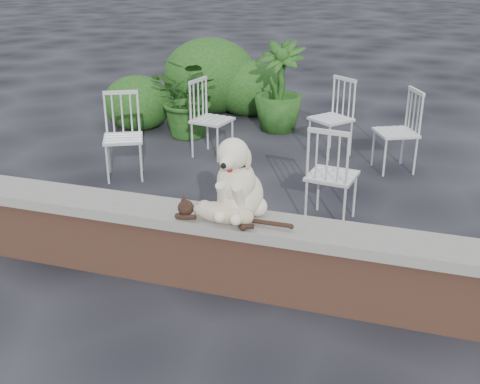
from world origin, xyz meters
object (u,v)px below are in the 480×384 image
(chair_e, at_px, (212,119))
(potted_plant_b, at_px, (279,87))
(chair_b, at_px, (331,118))
(potted_plant_a, at_px, (190,98))
(cat, at_px, (223,211))
(chair_a, at_px, (123,137))
(dog, at_px, (240,175))
(chair_d, at_px, (396,131))
(chair_c, at_px, (332,174))

(chair_e, distance_m, potted_plant_b, 1.41)
(chair_b, bearing_deg, potted_plant_b, 174.38)
(potted_plant_a, relative_size, potted_plant_b, 0.87)
(cat, distance_m, chair_a, 2.67)
(dog, height_order, potted_plant_b, potted_plant_b)
(cat, relative_size, chair_e, 1.07)
(chair_a, distance_m, chair_d, 3.06)
(chair_e, bearing_deg, chair_d, -75.21)
(chair_c, bearing_deg, dog, 78.57)
(chair_c, bearing_deg, chair_d, -98.93)
(chair_d, bearing_deg, cat, -44.41)
(chair_b, relative_size, potted_plant_a, 0.87)
(cat, height_order, chair_a, chair_a)
(chair_e, bearing_deg, cat, -147.44)
(chair_a, height_order, potted_plant_b, potted_plant_b)
(potted_plant_a, bearing_deg, chair_b, -4.43)
(chair_e, xyz_separation_m, potted_plant_a, (-0.55, 0.65, 0.07))
(chair_d, xyz_separation_m, potted_plant_a, (-2.71, 0.49, 0.07))
(chair_b, bearing_deg, potted_plant_a, -146.90)
(chair_e, relative_size, chair_b, 1.00)
(chair_d, relative_size, chair_c, 1.00)
(chair_a, distance_m, chair_c, 2.42)
(chair_a, xyz_separation_m, potted_plant_b, (1.17, 2.31, 0.15))
(chair_b, bearing_deg, chair_c, -42.35)
(cat, xyz_separation_m, chair_c, (0.53, 1.49, -0.20))
(chair_a, relative_size, chair_b, 1.00)
(chair_d, distance_m, chair_b, 0.87)
(chair_d, bearing_deg, chair_e, -112.35)
(dog, xyz_separation_m, potted_plant_b, (-0.76, 4.08, -0.28))
(chair_b, bearing_deg, chair_a, -106.22)
(chair_a, distance_m, chair_b, 2.53)
(chair_e, height_order, chair_b, same)
(potted_plant_a, bearing_deg, chair_c, -42.49)
(chair_d, relative_size, chair_e, 1.00)
(dog, height_order, chair_b, dog)
(chair_e, bearing_deg, potted_plant_b, -10.08)
(potted_plant_a, bearing_deg, chair_a, -94.29)
(chair_a, bearing_deg, chair_e, 29.09)
(chair_d, height_order, potted_plant_a, potted_plant_a)
(cat, relative_size, potted_plant_a, 0.93)
(chair_a, height_order, chair_b, same)
(chair_b, distance_m, potted_plant_a, 1.92)
(chair_c, distance_m, potted_plant_b, 3.00)
(chair_c, bearing_deg, potted_plant_b, -58.90)
(chair_a, bearing_deg, dog, -69.38)
(cat, bearing_deg, dog, 65.37)
(dog, distance_m, cat, 0.29)
(dog, distance_m, chair_a, 2.65)
(potted_plant_a, bearing_deg, dog, -62.11)
(chair_e, bearing_deg, potted_plant_a, 50.82)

